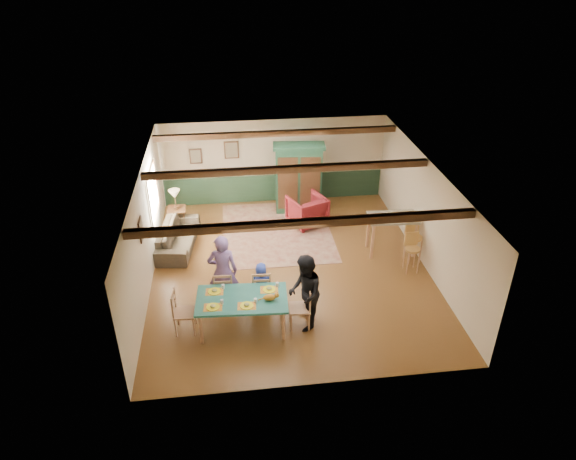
{
  "coord_description": "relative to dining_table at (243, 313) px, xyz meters",
  "views": [
    {
      "loc": [
        -1.43,
        -10.97,
        7.5
      ],
      "look_at": [
        -0.05,
        -0.01,
        1.15
      ],
      "focal_mm": 32.0,
      "sensor_mm": 36.0,
      "label": 1
    }
  ],
  "objects": [
    {
      "name": "place_setting_near_center",
      "position": [
        0.09,
        -0.28,
        0.46
      ],
      "size": [
        0.45,
        0.35,
        0.11
      ],
      "primitive_type": null,
      "rotation": [
        0.0,
        0.0,
        -0.06
      ],
      "color": "yellow",
      "rests_on": "dining_table"
    },
    {
      "name": "bar_stool_right",
      "position": [
        4.56,
        2.15,
        0.17
      ],
      "size": [
        0.46,
        0.5,
        1.15
      ],
      "primitive_type": null,
      "rotation": [
        0.0,
        0.0,
        0.13
      ],
      "color": "tan",
      "rests_on": "floor"
    },
    {
      "name": "place_setting_far_right",
      "position": [
        0.61,
        0.23,
        0.46
      ],
      "size": [
        0.45,
        0.35,
        0.11
      ],
      "primitive_type": null,
      "rotation": [
        0.0,
        0.0,
        -0.06
      ],
      "color": "yellow",
      "rests_on": "dining_table"
    },
    {
      "name": "armchair",
      "position": [
        2.12,
        4.46,
        0.05
      ],
      "size": [
        1.28,
        1.29,
        0.91
      ],
      "primitive_type": "imported",
      "rotation": [
        0.0,
        0.0,
        -2.75
      ],
      "color": "#4D0F17",
      "rests_on": "floor"
    },
    {
      "name": "picture_left_wall",
      "position": [
        -2.15,
        1.59,
        1.35
      ],
      "size": [
        0.04,
        0.42,
        0.52
      ],
      "primitive_type": null,
      "color": "gray",
      "rests_on": "wall_left"
    },
    {
      "name": "ceiling_beam_mid",
      "position": [
        1.32,
        2.59,
        2.21
      ],
      "size": [
        6.95,
        0.16,
        0.16
      ],
      "primitive_type": "cube",
      "color": "black",
      "rests_on": "ceiling"
    },
    {
      "name": "dining_chair_end_right",
      "position": [
        1.24,
        -0.07,
        0.11
      ],
      "size": [
        0.5,
        0.48,
        1.02
      ],
      "primitive_type": null,
      "rotation": [
        0.0,
        0.0,
        -1.63
      ],
      "color": "#AC7856",
      "rests_on": "floor"
    },
    {
      "name": "picture_back_a",
      "position": [
        0.02,
        6.16,
        1.4
      ],
      "size": [
        0.45,
        0.04,
        0.55
      ],
      "primitive_type": null,
      "color": "gray",
      "rests_on": "wall_back"
    },
    {
      "name": "armoire",
      "position": [
        1.99,
        5.4,
        0.68
      ],
      "size": [
        1.58,
        0.75,
        2.17
      ],
      "primitive_type": "cube",
      "rotation": [
        0.0,
        0.0,
        -0.09
      ],
      "color": "#153523",
      "rests_on": "floor"
    },
    {
      "name": "dining_chair_far_left",
      "position": [
        -0.38,
        0.8,
        0.11
      ],
      "size": [
        0.48,
        0.5,
        1.02
      ],
      "primitive_type": null,
      "rotation": [
        0.0,
        0.0,
        3.08
      ],
      "color": "#AC7856",
      "rests_on": "floor"
    },
    {
      "name": "window_left",
      "position": [
        -2.15,
        3.89,
        1.15
      ],
      "size": [
        0.06,
        1.6,
        1.3
      ],
      "primitive_type": null,
      "color": "white",
      "rests_on": "wall_left"
    },
    {
      "name": "ceiling_beam_front",
      "position": [
        1.32,
        -0.11,
        2.21
      ],
      "size": [
        6.95,
        0.16,
        0.16
      ],
      "primitive_type": "cube",
      "color": "black",
      "rests_on": "ceiling"
    },
    {
      "name": "counter_table",
      "position": [
        4.12,
        2.66,
        0.14
      ],
      "size": [
        1.34,
        0.83,
        1.08
      ],
      "primitive_type": null,
      "rotation": [
        0.0,
        0.0,
        -0.06
      ],
      "color": "tan",
      "rests_on": "floor"
    },
    {
      "name": "place_setting_far_left",
      "position": [
        -0.57,
        0.3,
        0.46
      ],
      "size": [
        0.45,
        0.35,
        0.11
      ],
      "primitive_type": null,
      "rotation": [
        0.0,
        0.0,
        -0.06
      ],
      "color": "yellow",
      "rests_on": "dining_table"
    },
    {
      "name": "wall_back",
      "position": [
        1.32,
        6.19,
        0.95
      ],
      "size": [
        7.0,
        0.02,
        2.7
      ],
      "primitive_type": "cube",
      "color": "beige",
      "rests_on": "floor"
    },
    {
      "name": "person_man",
      "position": [
        -0.38,
        0.89,
        0.52
      ],
      "size": [
        0.7,
        0.48,
        1.86
      ],
      "primitive_type": "imported",
      "rotation": [
        0.0,
        0.0,
        3.08
      ],
      "color": "#765592",
      "rests_on": "floor"
    },
    {
      "name": "ceiling",
      "position": [
        1.32,
        2.19,
        2.3
      ],
      "size": [
        7.0,
        8.0,
        0.02
      ],
      "primitive_type": "cube",
      "color": "beige",
      "rests_on": "wall_back"
    },
    {
      "name": "sofa",
      "position": [
        -1.6,
        3.63,
        -0.08
      ],
      "size": [
        1.14,
        2.29,
        0.64
      ],
      "primitive_type": "imported",
      "rotation": [
        0.0,
        0.0,
        1.44
      ],
      "color": "#362E22",
      "rests_on": "floor"
    },
    {
      "name": "cat",
      "position": [
        0.58,
        -0.14,
        0.5
      ],
      "size": [
        0.4,
        0.17,
        0.19
      ],
      "primitive_type": null,
      "rotation": [
        0.0,
        0.0,
        -0.06
      ],
      "color": "orange",
      "rests_on": "dining_table"
    },
    {
      "name": "person_child",
      "position": [
        0.48,
        0.83,
        0.14
      ],
      "size": [
        0.55,
        0.38,
        1.08
      ],
      "primitive_type": "imported",
      "rotation": [
        0.0,
        0.0,
        3.08
      ],
      "color": "#293EA5",
      "rests_on": "floor"
    },
    {
      "name": "person_woman",
      "position": [
        1.34,
        -0.08,
        0.48
      ],
      "size": [
        0.72,
        0.9,
        1.78
      ],
      "primitive_type": "imported",
      "rotation": [
        0.0,
        0.0,
        -1.63
      ],
      "color": "black",
      "rests_on": "floor"
    },
    {
      "name": "end_table",
      "position": [
        -1.69,
        4.7,
        -0.08
      ],
      "size": [
        0.52,
        0.52,
        0.64
      ],
      "primitive_type": null,
      "rotation": [
        0.0,
        0.0,
        0.0
      ],
      "color": "black",
      "rests_on": "floor"
    },
    {
      "name": "picture_back_b",
      "position": [
        -1.08,
        6.16,
        1.25
      ],
      "size": [
        0.38,
        0.04,
        0.48
      ],
      "primitive_type": null,
      "color": "gray",
      "rests_on": "wall_back"
    },
    {
      "name": "area_rug",
      "position": [
        1.18,
        4.1,
        -0.4
      ],
      "size": [
        3.14,
        3.72,
        0.01
      ],
      "primitive_type": "cube",
      "rotation": [
        0.0,
        0.0,
        -0.01
      ],
      "color": "tan",
      "rests_on": "floor"
    },
    {
      "name": "dining_chair_end_left",
      "position": [
        -1.24,
        0.07,
        0.11
      ],
      "size": [
        0.5,
        0.48,
        1.02
      ],
      "primitive_type": null,
      "rotation": [
        0.0,
        0.0,
        1.51
      ],
      "color": "#AC7856",
      "rests_on": "floor"
    },
    {
      "name": "wall_left",
      "position": [
        -2.18,
        2.19,
        0.95
      ],
      "size": [
        0.02,
        8.0,
        2.7
      ],
      "primitive_type": "cube",
      "color": "beige",
      "rests_on": "floor"
    },
    {
      "name": "wainscot_back",
      "position": [
        1.32,
        6.17,
        0.05
      ],
      "size": [
        6.95,
        0.03,
        0.9
      ],
      "primitive_type": "cube",
      "color": "#1D3522",
      "rests_on": "floor"
    },
    {
      "name": "wall_right",
      "position": [
        4.82,
        2.19,
        0.95
      ],
      "size": [
        0.02,
        8.0,
        2.7
      ],
      "primitive_type": "cube",
      "color": "beige",
      "rests_on": "floor"
    },
    {
      "name": "table_lamp",
      "position": [
        -1.69,
        4.7,
        0.53
      ],
      "size": [
        0.34,
        0.34,
        0.59
      ],
      "primitive_type": null,
      "rotation": [
        0.0,
        0.0,
        -0.03
      ],
      "color": "beige",
      "rests_on": "end_table"
    },
    {
      "name": "place_setting_near_left",
      "position": [
        -0.61,
        -0.23,
        0.46
      ],
      "size": [
        0.45,
        0.35,
        0.11
      ],
      "primitive_type": null,
      "rotation": [
        0.0,
        0.0,
        -0.06
      ],
      "color": "yellow",
      "rests_on": "dining_table"
    },
    {
      "name": "dining_table",
      "position": [
        0.0,
        0.0,
        0.0
      ],
      "size": [
        2.0,
        1.19,
        0.81
      ],
      "primitive_type": null,
      "rotation": [
        0.0,
        0.0,
        -0.06
      ],
      "color": "#1E6157",
      "rests_on": "floor"
    },
    {
      "name": "bar_stool_left",
      "position": [
        4.37,
        1.69,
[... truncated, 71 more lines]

